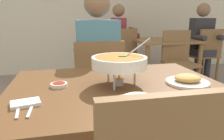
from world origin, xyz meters
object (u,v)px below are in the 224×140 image
at_px(chair_bg_left, 126,49).
at_px(patron_bg_middle, 202,38).
at_px(chair_diner_main, 98,83).
at_px(chair_bg_right, 178,58).
at_px(curry_bowl, 119,62).
at_px(chair_bg_corner, 126,53).
at_px(rice_plate, 138,102).
at_px(appetizer_plate, 187,80).
at_px(chair_bg_middle, 206,52).
at_px(patron_bg_left, 120,36).
at_px(sauce_dish, 59,85).
at_px(dining_table_main, 118,103).
at_px(diner_main, 97,57).
at_px(dining_table_far, 165,47).

xyz_separation_m(chair_bg_left, patron_bg_middle, (1.16, -0.61, 0.24)).
relative_size(chair_diner_main, chair_bg_right, 1.00).
relative_size(curry_bowl, chair_bg_corner, 0.37).
relative_size(rice_plate, patron_bg_middle, 0.18).
distance_m(appetizer_plate, chair_bg_middle, 2.67).
bearing_deg(curry_bowl, patron_bg_left, 75.43).
xyz_separation_m(curry_bowl, sauce_dish, (-0.33, 0.04, -0.12)).
distance_m(chair_bg_left, chair_bg_middle, 1.38).
xyz_separation_m(dining_table_main, sauce_dish, (-0.32, 0.04, 0.12)).
relative_size(diner_main, patron_bg_middle, 1.00).
height_order(chair_bg_middle, patron_bg_middle, patron_bg_middle).
height_order(chair_diner_main, dining_table_far, chair_diner_main).
distance_m(sauce_dish, chair_bg_right, 2.35).
distance_m(chair_bg_middle, chair_bg_corner, 1.35).
bearing_deg(chair_diner_main, diner_main, 90.00).
xyz_separation_m(rice_plate, chair_bg_corner, (0.69, 2.60, -0.24)).
height_order(rice_plate, chair_bg_right, chair_bg_right).
bearing_deg(chair_bg_left, appetizer_plate, -98.68).
distance_m(diner_main, chair_bg_corner, 1.70).
bearing_deg(patron_bg_middle, diner_main, -145.89).
height_order(diner_main, chair_bg_middle, diner_main).
bearing_deg(chair_bg_right, chair_bg_corner, 136.25).
bearing_deg(sauce_dish, diner_main, 66.52).
bearing_deg(patron_bg_left, chair_bg_right, -58.09).
bearing_deg(chair_bg_corner, sauce_dish, -114.28).
bearing_deg(chair_diner_main, chair_bg_middle, 32.86).
xyz_separation_m(curry_bowl, chair_bg_left, (0.81, 2.72, -0.35)).
bearing_deg(sauce_dish, chair_diner_main, 65.54).
xyz_separation_m(sauce_dish, patron_bg_left, (1.03, 2.66, 0.01)).
xyz_separation_m(sauce_dish, chair_bg_right, (1.64, 1.67, -0.23)).
bearing_deg(curry_bowl, appetizer_plate, -8.45).
height_order(chair_diner_main, sauce_dish, chair_diner_main).
bearing_deg(patron_bg_left, sauce_dish, -111.12).
distance_m(dining_table_main, patron_bg_middle, 2.90).
bearing_deg(rice_plate, sauce_dish, 134.85).
xyz_separation_m(diner_main, curry_bowl, (0.01, -0.77, 0.11)).
height_order(sauce_dish, chair_bg_middle, chair_bg_middle).
bearing_deg(curry_bowl, rice_plate, -88.45).
height_order(dining_table_main, chair_bg_middle, chair_bg_middle).
distance_m(curry_bowl, appetizer_plate, 0.40).
relative_size(dining_table_main, patron_bg_middle, 0.90).
bearing_deg(diner_main, curry_bowl, -89.41).
relative_size(chair_bg_middle, chair_bg_corner, 1.00).
bearing_deg(chair_bg_middle, chair_bg_right, -153.97).
xyz_separation_m(dining_table_far, patron_bg_middle, (0.64, -0.06, 0.14)).
bearing_deg(diner_main, sauce_dish, -113.48).
bearing_deg(rice_plate, appetizer_plate, 32.36).
relative_size(chair_bg_left, chair_bg_right, 1.00).
distance_m(dining_table_far, chair_bg_corner, 0.66).
xyz_separation_m(chair_bg_right, chair_bg_corner, (-0.62, 0.60, 0.00)).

